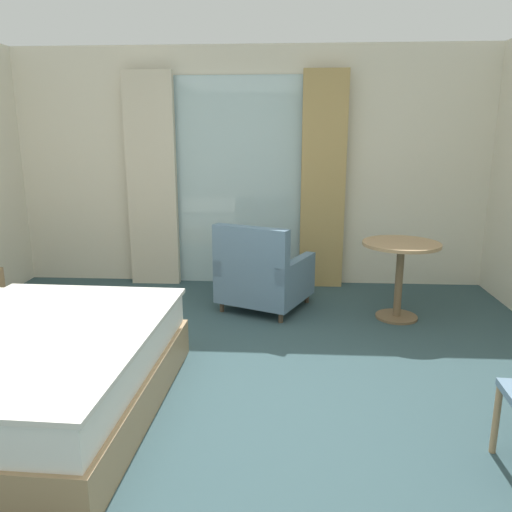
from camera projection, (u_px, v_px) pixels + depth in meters
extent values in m
cube|color=#334C51|center=(218.00, 419.00, 3.11)|extent=(5.98, 6.43, 0.10)
cube|color=silver|center=(251.00, 169.00, 5.65)|extent=(5.58, 0.12, 2.65)
cube|color=silver|center=(238.00, 183.00, 5.62)|extent=(1.48, 0.02, 2.33)
cube|color=beige|center=(152.00, 181.00, 5.58)|extent=(0.56, 0.10, 2.38)
cube|color=tan|center=(323.00, 182.00, 5.46)|extent=(0.49, 0.10, 2.38)
cube|color=silver|center=(36.00, 333.00, 3.00)|extent=(1.47, 1.91, 0.03)
cylinder|color=tan|center=(496.00, 420.00, 2.66)|extent=(0.04, 0.04, 0.40)
cube|color=slate|center=(266.00, 285.00, 4.96)|extent=(1.01, 1.01, 0.27)
cube|color=slate|center=(250.00, 254.00, 4.59)|extent=(0.74, 0.42, 0.50)
cube|color=slate|center=(296.00, 268.00, 4.76)|extent=(0.40, 0.74, 0.16)
cube|color=slate|center=(237.00, 260.00, 5.06)|extent=(0.40, 0.74, 0.16)
cylinder|color=#4C3D2D|center=(307.00, 298.00, 5.14)|extent=(0.04, 0.04, 0.10)
cylinder|color=#4C3D2D|center=(253.00, 289.00, 5.43)|extent=(0.04, 0.04, 0.10)
cylinder|color=#4C3D2D|center=(281.00, 317.00, 4.58)|extent=(0.04, 0.04, 0.10)
cylinder|color=#4C3D2D|center=(222.00, 307.00, 4.87)|extent=(0.04, 0.04, 0.10)
cylinder|color=tan|center=(401.00, 244.00, 4.54)|extent=(0.71, 0.71, 0.03)
cylinder|color=brown|center=(399.00, 282.00, 4.63)|extent=(0.07, 0.07, 0.71)
cylinder|color=brown|center=(396.00, 317.00, 4.71)|extent=(0.39, 0.39, 0.02)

